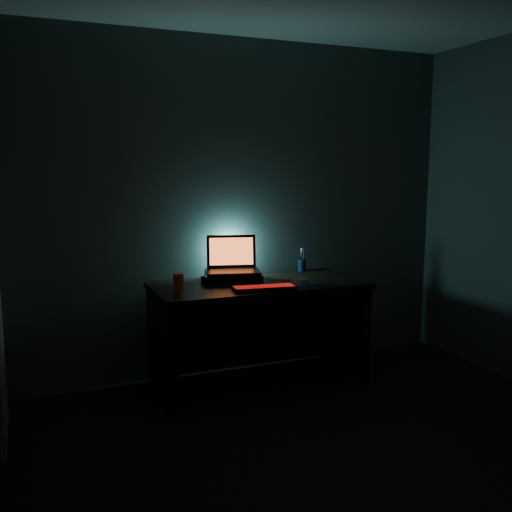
{
  "coord_description": "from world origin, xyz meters",
  "views": [
    {
      "loc": [
        -1.52,
        -2.04,
        1.55
      ],
      "look_at": [
        -0.04,
        1.57,
        0.95
      ],
      "focal_mm": 40.0,
      "sensor_mm": 36.0,
      "label": 1
    }
  ],
  "objects_px": {
    "mouse": "(300,281)",
    "router": "(216,280)",
    "laptop": "(232,263)",
    "keyboard": "(264,288)",
    "pen_cup": "(302,265)",
    "juice_glass": "(179,283)"
  },
  "relations": [
    {
      "from": "laptop",
      "to": "pen_cup",
      "type": "distance_m",
      "value": 0.65
    },
    {
      "from": "laptop",
      "to": "mouse",
      "type": "bearing_deg",
      "value": -24.52
    },
    {
      "from": "keyboard",
      "to": "juice_glass",
      "type": "relative_size",
      "value": 3.62
    },
    {
      "from": "pen_cup",
      "to": "juice_glass",
      "type": "distance_m",
      "value": 1.16
    },
    {
      "from": "mouse",
      "to": "laptop",
      "type": "bearing_deg",
      "value": 130.01
    },
    {
      "from": "mouse",
      "to": "pen_cup",
      "type": "relative_size",
      "value": 1.23
    },
    {
      "from": "laptop",
      "to": "keyboard",
      "type": "bearing_deg",
      "value": -64.36
    },
    {
      "from": "mouse",
      "to": "router",
      "type": "distance_m",
      "value": 0.59
    },
    {
      "from": "juice_glass",
      "to": "router",
      "type": "xyz_separation_m",
      "value": [
        0.31,
        0.16,
        -0.03
      ]
    },
    {
      "from": "keyboard",
      "to": "juice_glass",
      "type": "distance_m",
      "value": 0.57
    },
    {
      "from": "mouse",
      "to": "juice_glass",
      "type": "relative_size",
      "value": 0.91
    },
    {
      "from": "laptop",
      "to": "keyboard",
      "type": "distance_m",
      "value": 0.43
    },
    {
      "from": "pen_cup",
      "to": "router",
      "type": "bearing_deg",
      "value": -164.51
    },
    {
      "from": "laptop",
      "to": "router",
      "type": "bearing_deg",
      "value": -135.01
    },
    {
      "from": "keyboard",
      "to": "mouse",
      "type": "bearing_deg",
      "value": 23.41
    },
    {
      "from": "pen_cup",
      "to": "juice_glass",
      "type": "bearing_deg",
      "value": -160.92
    },
    {
      "from": "pen_cup",
      "to": "mouse",
      "type": "bearing_deg",
      "value": -118.2
    },
    {
      "from": "laptop",
      "to": "keyboard",
      "type": "height_order",
      "value": "laptop"
    },
    {
      "from": "keyboard",
      "to": "juice_glass",
      "type": "height_order",
      "value": "juice_glass"
    },
    {
      "from": "keyboard",
      "to": "pen_cup",
      "type": "relative_size",
      "value": 4.89
    },
    {
      "from": "keyboard",
      "to": "router",
      "type": "distance_m",
      "value": 0.4
    },
    {
      "from": "juice_glass",
      "to": "pen_cup",
      "type": "bearing_deg",
      "value": 19.08
    }
  ]
}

